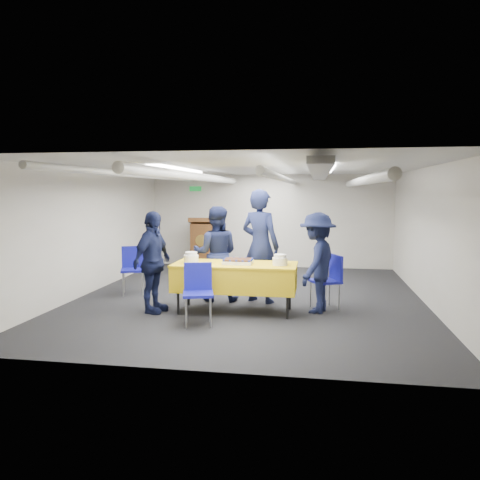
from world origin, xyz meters
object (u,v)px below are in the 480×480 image
object	(u,v)px
podium	(203,243)
chair_right	(330,276)
chair_left	(133,265)
sailor_b	(216,254)
sailor_a	(260,246)
chair_near	(198,287)
sheet_cake	(238,261)
sailor_c	(153,262)
sailor_d	(317,263)
serving_table	(235,277)

from	to	relation	value
podium	chair_right	bearing A→B (deg)	-50.38
chair_left	sailor_b	bearing A→B (deg)	-10.33
podium	sailor_b	xyz separation A→B (m)	(1.06, -3.36, 0.20)
chair_right	sailor_a	bearing A→B (deg)	166.70
chair_near	sailor_b	xyz separation A→B (m)	(-0.06, 1.45, 0.29)
sheet_cake	sailor_c	xyz separation A→B (m)	(-1.32, -0.20, -0.02)
chair_near	podium	bearing A→B (deg)	103.04
sailor_a	sailor_b	size ratio (longest dim) A/B	1.18
chair_right	chair_left	xyz separation A→B (m)	(-3.58, 0.55, 0.00)
sailor_b	chair_right	bearing A→B (deg)	166.37
chair_right	sailor_b	size ratio (longest dim) A/B	0.53
podium	sailor_d	distance (m)	4.77
chair_right	chair_near	bearing A→B (deg)	-147.45
chair_right	sailor_d	world-z (taller)	sailor_d
sailor_a	sailor_d	distance (m)	1.11
podium	chair_near	size ratio (longest dim) A/B	1.44
sailor_b	chair_left	bearing A→B (deg)	-16.58
serving_table	chair_right	distance (m)	1.54
serving_table	sailor_b	size ratio (longest dim) A/B	1.17
sheet_cake	sailor_a	size ratio (longest dim) A/B	0.24
podium	sailor_a	distance (m)	3.82
sailor_c	sailor_d	bearing A→B (deg)	-67.46
chair_left	chair_right	bearing A→B (deg)	-8.74
podium	chair_near	world-z (taller)	podium
sailor_d	sailor_a	bearing A→B (deg)	-101.22
chair_right	sailor_a	world-z (taller)	sailor_a
chair_right	sailor_c	bearing A→B (deg)	-165.79
sheet_cake	chair_left	distance (m)	2.41
sailor_c	chair_left	bearing A→B (deg)	46.82
serving_table	sheet_cake	distance (m)	0.26
serving_table	podium	bearing A→B (deg)	110.45
serving_table	sailor_a	size ratio (longest dim) A/B	0.99
serving_table	podium	xyz separation A→B (m)	(-1.52, 4.08, 0.05)
podium	chair_near	distance (m)	4.94
sailor_d	chair_right	bearing A→B (deg)	158.66
sheet_cake	sailor_b	world-z (taller)	sailor_b
sheet_cake	sailor_c	world-z (taller)	sailor_c
podium	sailor_c	size ratio (longest dim) A/B	0.79
chair_near	chair_right	size ratio (longest dim) A/B	1.00
chair_left	sailor_a	size ratio (longest dim) A/B	0.45
sailor_b	chair_near	bearing A→B (deg)	86.03
chair_near	chair_right	xyz separation A→B (m)	(1.88, 1.20, 0.00)
podium	sailor_a	xyz separation A→B (m)	(1.82, -3.34, 0.35)
serving_table	sailor_a	distance (m)	0.90
serving_table	sailor_a	xyz separation A→B (m)	(0.30, 0.74, 0.41)
sheet_cake	chair_near	size ratio (longest dim) A/B	0.53
sailor_a	chair_right	bearing A→B (deg)	-168.71
podium	chair_left	xyz separation A→B (m)	(-0.58, -3.06, -0.08)
sheet_cake	chair_left	xyz separation A→B (m)	(-2.16, 1.04, -0.28)
serving_table	sailor_c	distance (m)	1.31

